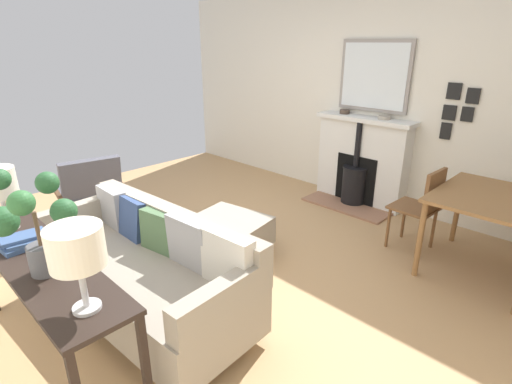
# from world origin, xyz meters

# --- Properties ---
(ground_plane) EXTENTS (4.83, 6.02, 0.01)m
(ground_plane) POSITION_xyz_m (0.00, 0.00, -0.00)
(ground_plane) COLOR tan
(wall_left) EXTENTS (0.12, 6.02, 2.62)m
(wall_left) POSITION_xyz_m (-2.41, 0.00, 1.31)
(wall_left) COLOR silver
(wall_left) RESTS_ON ground
(fireplace) EXTENTS (0.63, 1.25, 1.12)m
(fireplace) POSITION_xyz_m (-2.20, 0.35, 0.50)
(fireplace) COLOR #93664C
(fireplace) RESTS_ON ground
(mirror_over_mantel) EXTENTS (0.04, 0.91, 0.83)m
(mirror_over_mantel) POSITION_xyz_m (-2.33, 0.35, 1.59)
(mirror_over_mantel) COLOR gray
(mantel_bowl_near) EXTENTS (0.13, 0.13, 0.05)m
(mantel_bowl_near) POSITION_xyz_m (-2.23, 0.04, 1.15)
(mantel_bowl_near) COLOR #47382D
(mantel_bowl_near) RESTS_ON fireplace
(mantel_bowl_far) EXTENTS (0.15, 0.15, 0.04)m
(mantel_bowl_far) POSITION_xyz_m (-2.23, 0.59, 1.14)
(mantel_bowl_far) COLOR #9E9384
(mantel_bowl_far) RESTS_ON fireplace
(sofa) EXTENTS (0.92, 1.97, 0.83)m
(sofa) POSITION_xyz_m (0.91, 0.36, 0.37)
(sofa) COLOR #B2B2B7
(sofa) RESTS_ON ground
(ottoman) EXTENTS (0.77, 0.80, 0.37)m
(ottoman) POSITION_xyz_m (-0.10, 0.15, 0.23)
(ottoman) COLOR #B2B2B7
(ottoman) RESTS_ON ground
(armchair_accent) EXTENTS (0.77, 0.71, 0.86)m
(armchair_accent) POSITION_xyz_m (0.57, -1.33, 0.49)
(armchair_accent) COLOR #4C3321
(armchair_accent) RESTS_ON ground
(console_table) EXTENTS (0.41, 1.73, 0.72)m
(console_table) POSITION_xyz_m (1.59, 0.36, 0.65)
(console_table) COLOR black
(console_table) RESTS_ON ground
(table_lamp_far_end) EXTENTS (0.27, 0.27, 0.45)m
(table_lamp_far_end) POSITION_xyz_m (1.59, 1.01, 1.06)
(table_lamp_far_end) COLOR #B2B2B7
(table_lamp_far_end) RESTS_ON console_table
(potted_plant) EXTENTS (0.44, 0.43, 0.61)m
(potted_plant) POSITION_xyz_m (1.63, 0.52, 1.07)
(potted_plant) COLOR #4C4C51
(potted_plant) RESTS_ON console_table
(book_stack) EXTENTS (0.29, 0.21, 0.08)m
(book_stack) POSITION_xyz_m (1.60, 0.09, 0.76)
(book_stack) COLOR #38517F
(book_stack) RESTS_ON console_table
(dining_table) EXTENTS (1.03, 0.89, 0.75)m
(dining_table) POSITION_xyz_m (-1.48, 2.05, 0.65)
(dining_table) COLOR olive
(dining_table) RESTS_ON ground
(dining_chair_near_fireplace) EXTENTS (0.42, 0.42, 0.86)m
(dining_chair_near_fireplace) POSITION_xyz_m (-1.48, 1.46, 0.51)
(dining_chair_near_fireplace) COLOR brown
(dining_chair_near_fireplace) RESTS_ON ground
(photo_gallery_row) EXTENTS (0.02, 0.33, 0.60)m
(photo_gallery_row) POSITION_xyz_m (-2.34, 1.35, 1.32)
(photo_gallery_row) COLOR black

